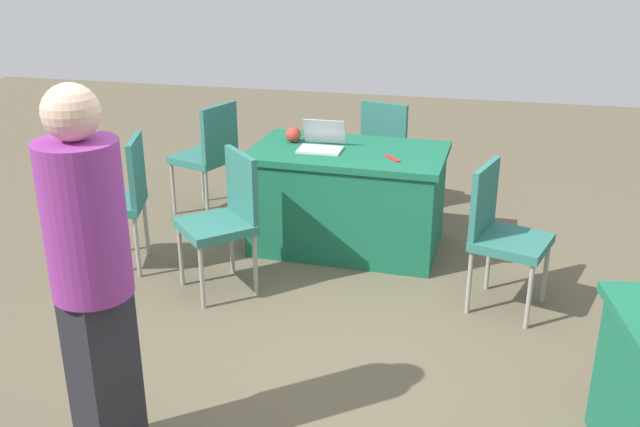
{
  "coord_description": "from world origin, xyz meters",
  "views": [
    {
      "loc": [
        -0.7,
        3.35,
        2.29
      ],
      "look_at": [
        0.11,
        -0.07,
        0.9
      ],
      "focal_mm": 40.28,
      "sensor_mm": 36.0,
      "label": 1
    }
  ],
  "objects": [
    {
      "name": "ground_plane",
      "position": [
        0.0,
        0.0,
        0.0
      ],
      "size": [
        14.4,
        14.4,
        0.0
      ],
      "primitive_type": "plane",
      "color": "brown"
    },
    {
      "name": "table_foreground",
      "position": [
        0.27,
        -1.68,
        0.39
      ],
      "size": [
        1.47,
        0.92,
        0.78
      ],
      "rotation": [
        0.0,
        0.0,
        -0.04
      ],
      "color": "#196647",
      "rests_on": "ground"
    },
    {
      "name": "chair_near_front",
      "position": [
        0.92,
        -0.81,
        0.54
      ],
      "size": [
        0.62,
        0.62,
        0.95
      ],
      "rotation": [
        0.0,
        0.0,
        -0.8
      ],
      "color": "#9E9993",
      "rests_on": "ground"
    },
    {
      "name": "chair_tucked_right",
      "position": [
        0.09,
        -2.64,
        0.54
      ],
      "size": [
        0.55,
        0.55,
        0.95
      ],
      "rotation": [
        0.0,
        0.0,
        2.84
      ],
      "color": "#9E9993",
      "rests_on": "ground"
    },
    {
      "name": "chair_aisle",
      "position": [
        1.76,
        -0.96,
        0.56
      ],
      "size": [
        0.55,
        0.55,
        0.97
      ],
      "rotation": [
        0.0,
        0.0,
        -1.28
      ],
      "color": "#9E9993",
      "rests_on": "ground"
    },
    {
      "name": "chair_by_pillar",
      "position": [
        -0.86,
        -0.96,
        0.54
      ],
      "size": [
        0.55,
        0.55,
        0.95
      ],
      "rotation": [
        0.0,
        0.0,
        1.27
      ],
      "color": "#9E9993",
      "rests_on": "ground"
    },
    {
      "name": "chair_back_row",
      "position": [
        1.54,
        -2.09,
        0.56
      ],
      "size": [
        0.56,
        0.56,
        0.97
      ],
      "rotation": [
        0.0,
        0.0,
        4.37
      ],
      "color": "#9E9993",
      "rests_on": "ground"
    },
    {
      "name": "person_attendee_standing",
      "position": [
        0.86,
        0.92,
        0.98
      ],
      "size": [
        0.43,
        0.43,
        1.75
      ],
      "rotation": [
        0.0,
        0.0,
        1.27
      ],
      "color": "#26262D",
      "rests_on": "ground"
    },
    {
      "name": "laptop_silver",
      "position": [
        0.47,
        -1.65,
        0.82
      ],
      "size": [
        0.32,
        0.29,
        0.21
      ],
      "rotation": [
        0.0,
        0.0,
        0.0
      ],
      "color": "silver",
      "rests_on": "table_foreground"
    },
    {
      "name": "yarn_ball",
      "position": [
        0.72,
        -1.78,
        0.84
      ],
      "size": [
        0.12,
        0.12,
        0.12
      ],
      "primitive_type": "sphere",
      "color": "#B2382D",
      "rests_on": "table_foreground"
    },
    {
      "name": "scissors_red",
      "position": [
        -0.08,
        -1.53,
        0.78
      ],
      "size": [
        0.14,
        0.16,
        0.01
      ],
      "primitive_type": "cube",
      "rotation": [
        0.0,
        0.0,
        2.22
      ],
      "color": "red",
      "rests_on": "table_foreground"
    }
  ]
}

